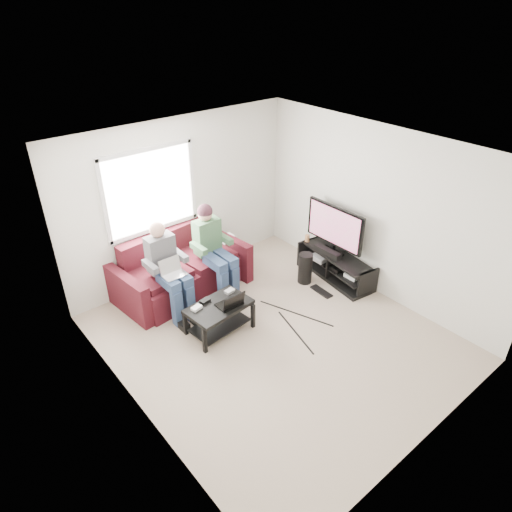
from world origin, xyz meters
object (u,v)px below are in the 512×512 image
object	(u,v)px
subwoofer	(305,268)
end_table	(228,254)
sofa	(180,271)
tv	(335,227)
tv_stand	(336,268)
coffee_table	(219,312)

from	to	relation	value
subwoofer	end_table	size ratio (longest dim) A/B	0.81
sofa	tv	size ratio (longest dim) A/B	1.90
tv_stand	coffee_table	bearing A→B (deg)	176.67
sofa	subwoofer	xyz separation A→B (m)	(1.67, -1.10, -0.08)
sofa	subwoofer	size ratio (longest dim) A/B	4.04
sofa	coffee_table	distance (m)	1.22
tv_stand	subwoofer	xyz separation A→B (m)	(-0.46, 0.25, 0.06)
subwoofer	end_table	distance (m)	1.34
sofa	end_table	world-z (taller)	sofa
coffee_table	subwoofer	distance (m)	1.80
tv_stand	tv	xyz separation A→B (m)	(-0.00, 0.10, 0.71)
coffee_table	tv	size ratio (longest dim) A/B	0.84
sofa	tv	xyz separation A→B (m)	(2.13, -1.24, 0.57)
tv	subwoofer	size ratio (longest dim) A/B	2.13
coffee_table	tv	distance (m)	2.33
coffee_table	subwoofer	size ratio (longest dim) A/B	1.79
end_table	tv_stand	bearing A→B (deg)	-49.09
coffee_table	tv	bearing A→B (deg)	-0.80
tv	coffee_table	bearing A→B (deg)	179.20
tv_stand	subwoofer	size ratio (longest dim) A/B	2.72
sofa	tv_stand	xyz separation A→B (m)	(2.13, -1.34, -0.14)
coffee_table	tv_stand	xyz separation A→B (m)	(2.26, -0.13, -0.12)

